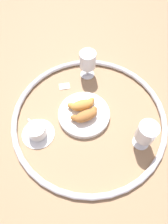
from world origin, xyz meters
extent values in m
plane|color=#997551|center=(0.00, 0.00, 0.00)|extent=(2.20, 2.20, 0.00)
torus|color=silver|center=(0.00, 0.00, 0.01)|extent=(0.67, 0.67, 0.02)
cylinder|color=white|center=(-0.02, 0.02, 0.01)|extent=(0.23, 0.23, 0.02)
torus|color=white|center=(-0.02, 0.02, 0.02)|extent=(0.23, 0.23, 0.01)
ellipsoid|color=#AD6B33|center=(-0.01, -0.01, 0.04)|extent=(0.11, 0.08, 0.04)
ellipsoid|color=#AD6B33|center=(0.02, 0.02, 0.04)|extent=(0.05, 0.05, 0.03)
ellipsoid|color=#AD6B33|center=(-0.06, -0.01, 0.04)|extent=(0.05, 0.04, 0.03)
ellipsoid|color=#CC893D|center=(-0.03, 0.05, 0.04)|extent=(0.11, 0.07, 0.04)
ellipsoid|color=#CC893D|center=(0.01, 0.07, 0.04)|extent=(0.05, 0.05, 0.03)
ellipsoid|color=#CC893D|center=(-0.07, 0.05, 0.04)|extent=(0.05, 0.04, 0.03)
cylinder|color=white|center=(-0.22, -0.07, 0.00)|extent=(0.14, 0.14, 0.01)
cylinder|color=white|center=(-0.22, -0.07, 0.03)|extent=(0.08, 0.08, 0.05)
cylinder|color=brown|center=(-0.22, -0.07, 0.06)|extent=(0.07, 0.07, 0.01)
torus|color=white|center=(-0.24, -0.03, 0.04)|extent=(0.03, 0.04, 0.04)
cylinder|color=white|center=(0.00, 0.25, 0.00)|extent=(0.07, 0.07, 0.01)
cylinder|color=white|center=(0.00, 0.25, 0.03)|extent=(0.01, 0.01, 0.05)
cylinder|color=white|center=(0.00, 0.25, 0.10)|extent=(0.08, 0.08, 0.08)
cylinder|color=gold|center=(0.00, 0.25, 0.09)|extent=(0.07, 0.07, 0.06)
cylinder|color=white|center=(0.21, -0.11, 0.00)|extent=(0.07, 0.07, 0.01)
cylinder|color=white|center=(0.21, -0.11, 0.03)|extent=(0.01, 0.01, 0.05)
cylinder|color=white|center=(0.21, -0.11, 0.10)|extent=(0.08, 0.08, 0.08)
cylinder|color=yellow|center=(0.21, -0.11, 0.10)|extent=(0.07, 0.07, 0.07)
cube|color=white|center=(-0.11, 0.18, 0.00)|extent=(0.05, 0.04, 0.01)
camera|label=1|loc=(-0.03, -0.43, 0.80)|focal=33.45mm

